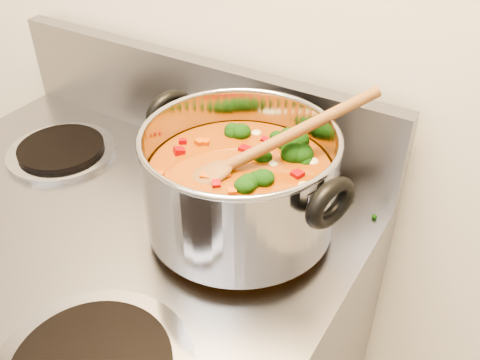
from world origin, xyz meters
name	(u,v)px	position (x,y,z in m)	size (l,w,h in m)	color
stockpot	(240,184)	(0.18, 1.30, 1.00)	(0.33, 0.26, 0.16)	#A09FA7
wooden_spoon	(253,154)	(0.19, 1.31, 1.05)	(0.20, 0.24, 0.11)	brown
cooktop_crumbs	(144,188)	(0.00, 1.30, 0.92)	(0.08, 0.19, 0.01)	black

